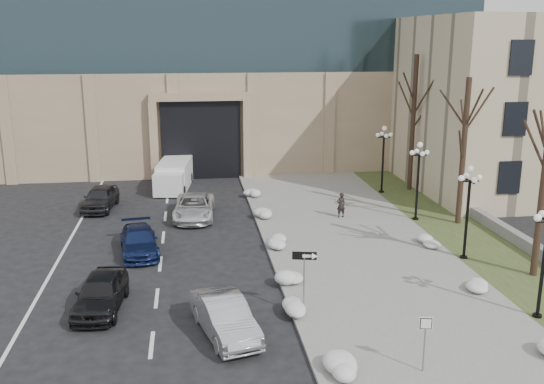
{
  "coord_description": "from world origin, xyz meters",
  "views": [
    {
      "loc": [
        -4.94,
        -13.98,
        10.74
      ],
      "look_at": [
        -1.08,
        13.64,
        3.5
      ],
      "focal_mm": 40.0,
      "sensor_mm": 36.0,
      "label": 1
    }
  ],
  "objects_px": {
    "one_way_sign": "(309,263)",
    "lamppost_b": "(468,200)",
    "car_a": "(101,293)",
    "box_truck": "(174,176)",
    "pedestrian": "(341,205)",
    "car_e": "(100,198)",
    "lamppost_c": "(418,171)",
    "lamppost_d": "(383,150)",
    "keep_sign": "(425,333)",
    "car_b": "(225,317)",
    "car_d": "(194,207)",
    "car_c": "(139,241)"
  },
  "relations": [
    {
      "from": "one_way_sign",
      "to": "lamppost_b",
      "type": "bearing_deg",
      "value": 41.44
    },
    {
      "from": "car_a",
      "to": "box_truck",
      "type": "bearing_deg",
      "value": 87.68
    },
    {
      "from": "car_a",
      "to": "pedestrian",
      "type": "distance_m",
      "value": 16.6
    },
    {
      "from": "car_e",
      "to": "pedestrian",
      "type": "bearing_deg",
      "value": -9.34
    },
    {
      "from": "lamppost_b",
      "to": "lamppost_c",
      "type": "height_order",
      "value": "same"
    },
    {
      "from": "car_e",
      "to": "pedestrian",
      "type": "height_order",
      "value": "pedestrian"
    },
    {
      "from": "car_e",
      "to": "lamppost_d",
      "type": "distance_m",
      "value": 19.11
    },
    {
      "from": "keep_sign",
      "to": "lamppost_b",
      "type": "distance_m",
      "value": 11.47
    },
    {
      "from": "lamppost_b",
      "to": "keep_sign",
      "type": "bearing_deg",
      "value": -121.46
    },
    {
      "from": "box_truck",
      "to": "keep_sign",
      "type": "relative_size",
      "value": 3.03
    },
    {
      "from": "car_e",
      "to": "car_a",
      "type": "bearing_deg",
      "value": -75.73
    },
    {
      "from": "car_b",
      "to": "car_d",
      "type": "bearing_deg",
      "value": 78.54
    },
    {
      "from": "car_b",
      "to": "pedestrian",
      "type": "height_order",
      "value": "pedestrian"
    },
    {
      "from": "car_b",
      "to": "car_c",
      "type": "height_order",
      "value": "car_b"
    },
    {
      "from": "car_a",
      "to": "lamppost_d",
      "type": "height_order",
      "value": "lamppost_d"
    },
    {
      "from": "car_b",
      "to": "box_truck",
      "type": "relative_size",
      "value": 0.7
    },
    {
      "from": "one_way_sign",
      "to": "lamppost_c",
      "type": "bearing_deg",
      "value": 64.48
    },
    {
      "from": "pedestrian",
      "to": "car_d",
      "type": "bearing_deg",
      "value": -20.65
    },
    {
      "from": "car_b",
      "to": "keep_sign",
      "type": "distance_m",
      "value": 7.23
    },
    {
      "from": "car_d",
      "to": "car_a",
      "type": "bearing_deg",
      "value": -103.66
    },
    {
      "from": "one_way_sign",
      "to": "lamppost_d",
      "type": "bearing_deg",
      "value": 75.88
    },
    {
      "from": "one_way_sign",
      "to": "lamppost_c",
      "type": "height_order",
      "value": "lamppost_c"
    },
    {
      "from": "box_truck",
      "to": "lamppost_b",
      "type": "xyz_separation_m",
      "value": [
        14.38,
        -16.6,
        2.15
      ]
    },
    {
      "from": "car_a",
      "to": "keep_sign",
      "type": "bearing_deg",
      "value": -25.2
    },
    {
      "from": "car_b",
      "to": "pedestrian",
      "type": "bearing_deg",
      "value": 45.18
    },
    {
      "from": "one_way_sign",
      "to": "lamppost_b",
      "type": "xyz_separation_m",
      "value": [
        8.81,
        4.97,
        0.87
      ]
    },
    {
      "from": "car_e",
      "to": "lamppost_d",
      "type": "height_order",
      "value": "lamppost_d"
    },
    {
      "from": "box_truck",
      "to": "lamppost_b",
      "type": "height_order",
      "value": "lamppost_b"
    },
    {
      "from": "box_truck",
      "to": "lamppost_c",
      "type": "height_order",
      "value": "lamppost_c"
    },
    {
      "from": "car_d",
      "to": "keep_sign",
      "type": "relative_size",
      "value": 2.46
    },
    {
      "from": "lamppost_c",
      "to": "lamppost_d",
      "type": "height_order",
      "value": "same"
    },
    {
      "from": "one_way_sign",
      "to": "lamppost_d",
      "type": "distance_m",
      "value": 20.04
    },
    {
      "from": "car_d",
      "to": "keep_sign",
      "type": "height_order",
      "value": "keep_sign"
    },
    {
      "from": "pedestrian",
      "to": "lamppost_c",
      "type": "relative_size",
      "value": 0.32
    },
    {
      "from": "keep_sign",
      "to": "lamppost_b",
      "type": "bearing_deg",
      "value": 70.2
    },
    {
      "from": "pedestrian",
      "to": "lamppost_b",
      "type": "relative_size",
      "value": 0.32
    },
    {
      "from": "car_e",
      "to": "one_way_sign",
      "type": "distance_m",
      "value": 19.57
    },
    {
      "from": "car_c",
      "to": "keep_sign",
      "type": "xyz_separation_m",
      "value": [
        9.97,
        -12.86,
        0.86
      ]
    },
    {
      "from": "car_a",
      "to": "car_d",
      "type": "bearing_deg",
      "value": 77.26
    },
    {
      "from": "car_b",
      "to": "car_e",
      "type": "relative_size",
      "value": 1.0
    },
    {
      "from": "car_d",
      "to": "lamppost_c",
      "type": "relative_size",
      "value": 1.06
    },
    {
      "from": "keep_sign",
      "to": "car_c",
      "type": "bearing_deg",
      "value": 139.45
    },
    {
      "from": "pedestrian",
      "to": "one_way_sign",
      "type": "xyz_separation_m",
      "value": [
        -4.49,
        -12.48,
        1.32
      ]
    },
    {
      "from": "box_truck",
      "to": "car_d",
      "type": "bearing_deg",
      "value": -72.84
    },
    {
      "from": "box_truck",
      "to": "pedestrian",
      "type": "bearing_deg",
      "value": -34.84
    },
    {
      "from": "car_c",
      "to": "car_a",
      "type": "bearing_deg",
      "value": -107.04
    },
    {
      "from": "pedestrian",
      "to": "one_way_sign",
      "type": "bearing_deg",
      "value": 58.73
    },
    {
      "from": "car_a",
      "to": "lamppost_d",
      "type": "relative_size",
      "value": 0.9
    },
    {
      "from": "car_b",
      "to": "car_e",
      "type": "height_order",
      "value": "car_e"
    },
    {
      "from": "lamppost_c",
      "to": "pedestrian",
      "type": "bearing_deg",
      "value": 166.89
    }
  ]
}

